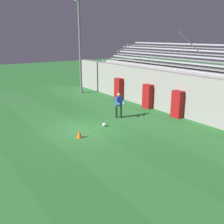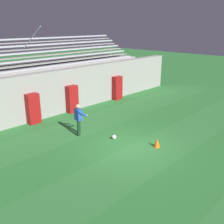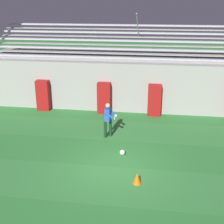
{
  "view_description": "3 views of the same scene",
  "coord_description": "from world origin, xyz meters",
  "px_view_note": "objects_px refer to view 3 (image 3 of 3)",
  "views": [
    {
      "loc": [
        12.41,
        -7.08,
        5.15
      ],
      "look_at": [
        0.79,
        1.17,
        1.01
      ],
      "focal_mm": 42.0,
      "sensor_mm": 36.0,
      "label": 1
    },
    {
      "loc": [
        -8.62,
        -7.28,
        5.52
      ],
      "look_at": [
        0.65,
        1.62,
        1.19
      ],
      "focal_mm": 42.0,
      "sensor_mm": 36.0,
      "label": 2
    },
    {
      "loc": [
        1.42,
        -10.57,
        6.18
      ],
      "look_at": [
        -0.33,
        1.6,
        1.68
      ],
      "focal_mm": 50.0,
      "sensor_mm": 36.0,
      "label": 3
    }
  ],
  "objects_px": {
    "padding_pillar_far_left": "(43,95)",
    "traffic_cone": "(137,178)",
    "padding_pillar_gate_right": "(154,100)",
    "padding_pillar_gate_left": "(104,98)",
    "goalkeeper": "(108,118)",
    "soccer_ball": "(122,152)"
  },
  "relations": [
    {
      "from": "padding_pillar_far_left",
      "to": "traffic_cone",
      "type": "bearing_deg",
      "value": -49.71
    },
    {
      "from": "padding_pillar_gate_right",
      "to": "traffic_cone",
      "type": "distance_m",
      "value": 7.04
    },
    {
      "from": "padding_pillar_gate_left",
      "to": "padding_pillar_gate_right",
      "type": "xyz_separation_m",
      "value": [
        2.82,
        0.0,
        0.0
      ]
    },
    {
      "from": "padding_pillar_gate_right",
      "to": "traffic_cone",
      "type": "height_order",
      "value": "padding_pillar_gate_right"
    },
    {
      "from": "goalkeeper",
      "to": "soccer_ball",
      "type": "distance_m",
      "value": 2.09
    },
    {
      "from": "goalkeeper",
      "to": "traffic_cone",
      "type": "bearing_deg",
      "value": -66.9
    },
    {
      "from": "soccer_ball",
      "to": "traffic_cone",
      "type": "height_order",
      "value": "traffic_cone"
    },
    {
      "from": "padding_pillar_gate_right",
      "to": "soccer_ball",
      "type": "xyz_separation_m",
      "value": [
        -1.22,
        -4.92,
        -0.78
      ]
    },
    {
      "from": "padding_pillar_gate_left",
      "to": "traffic_cone",
      "type": "relative_size",
      "value": 4.22
    },
    {
      "from": "padding_pillar_gate_left",
      "to": "goalkeeper",
      "type": "height_order",
      "value": "padding_pillar_gate_left"
    },
    {
      "from": "traffic_cone",
      "to": "padding_pillar_far_left",
      "type": "bearing_deg",
      "value": 130.29
    },
    {
      "from": "goalkeeper",
      "to": "padding_pillar_gate_left",
      "type": "bearing_deg",
      "value": 103.01
    },
    {
      "from": "traffic_cone",
      "to": "padding_pillar_gate_left",
      "type": "bearing_deg",
      "value": 108.61
    },
    {
      "from": "padding_pillar_far_left",
      "to": "soccer_ball",
      "type": "distance_m",
      "value": 7.18
    },
    {
      "from": "padding_pillar_far_left",
      "to": "goalkeeper",
      "type": "xyz_separation_m",
      "value": [
        4.32,
        -3.21,
        0.07
      ]
    },
    {
      "from": "goalkeeper",
      "to": "soccer_ball",
      "type": "height_order",
      "value": "goalkeeper"
    },
    {
      "from": "padding_pillar_gate_right",
      "to": "padding_pillar_far_left",
      "type": "bearing_deg",
      "value": 180.0
    },
    {
      "from": "padding_pillar_gate_right",
      "to": "padding_pillar_far_left",
      "type": "height_order",
      "value": "same"
    },
    {
      "from": "padding_pillar_gate_left",
      "to": "soccer_ball",
      "type": "bearing_deg",
      "value": -71.95
    },
    {
      "from": "padding_pillar_gate_left",
      "to": "padding_pillar_gate_right",
      "type": "bearing_deg",
      "value": 0.0
    },
    {
      "from": "padding_pillar_far_left",
      "to": "soccer_ball",
      "type": "bearing_deg",
      "value": -43.53
    },
    {
      "from": "padding_pillar_far_left",
      "to": "traffic_cone",
      "type": "distance_m",
      "value": 9.19
    }
  ]
}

